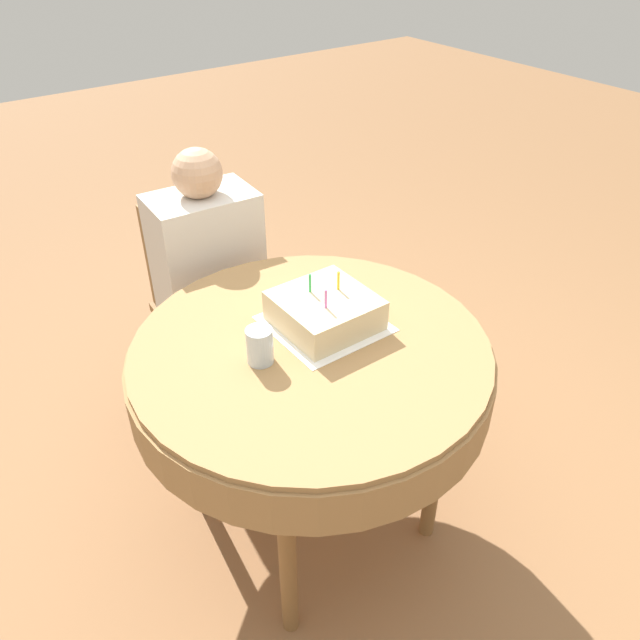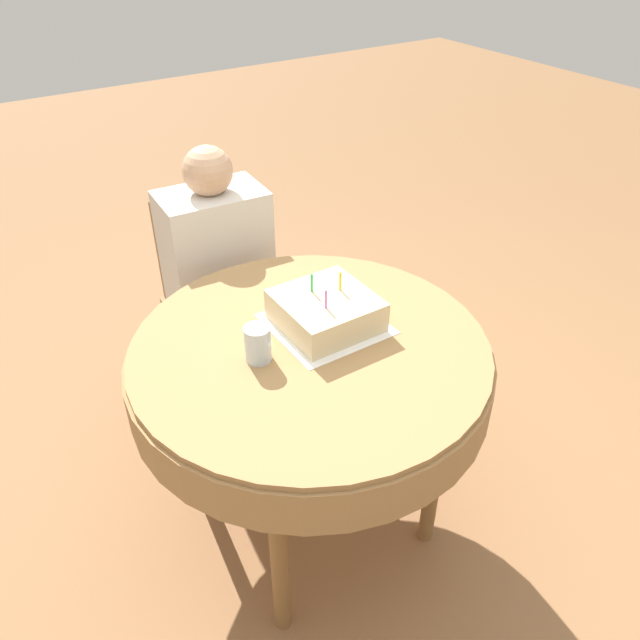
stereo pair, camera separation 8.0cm
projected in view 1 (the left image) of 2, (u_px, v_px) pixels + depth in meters
The scene contains 7 objects.
ground_plane at pixel (312, 516), 2.24m from camera, with size 12.00×12.00×0.00m, color #8C603D.
dining_table at pixel (311, 369), 1.85m from camera, with size 1.06×1.06×0.78m.
chair at pixel (206, 298), 2.52m from camera, with size 0.42×0.42×0.89m.
person at pixel (210, 266), 2.35m from camera, with size 0.39×0.36×1.13m.
napkin at pixel (325, 324), 1.87m from camera, with size 0.32×0.32×0.00m.
birthday_cake at pixel (325, 310), 1.85m from camera, with size 0.27×0.27×0.15m.
drinking_glass at pixel (260, 346), 1.70m from camera, with size 0.07×0.07×0.11m.
Camera 1 is at (-0.82, -1.16, 1.87)m, focal length 35.00 mm.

